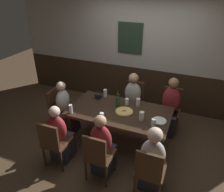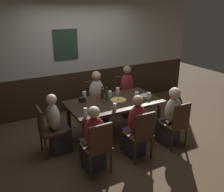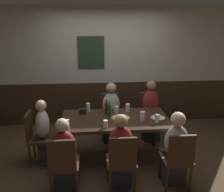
{
  "view_description": "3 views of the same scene",
  "coord_description": "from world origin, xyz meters",
  "px_view_note": "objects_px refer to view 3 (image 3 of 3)",
  "views": [
    {
      "loc": [
        1.11,
        -3.04,
        2.78
      ],
      "look_at": [
        -0.16,
        0.05,
        0.97
      ],
      "focal_mm": 34.79,
      "sensor_mm": 36.0,
      "label": 1
    },
    {
      "loc": [
        -2.1,
        -3.74,
        2.45
      ],
      "look_at": [
        -0.1,
        -0.1,
        0.9
      ],
      "focal_mm": 38.89,
      "sensor_mm": 36.0,
      "label": 2
    },
    {
      "loc": [
        -0.4,
        -3.89,
        2.33
      ],
      "look_at": [
        -0.05,
        0.06,
        1.11
      ],
      "focal_mm": 40.87,
      "sensor_mm": 36.0,
      "label": 3
    }
  ],
  "objects_px": {
    "chair_mid_near": "(122,160)",
    "highball_clear": "(116,110)",
    "tumbler_short": "(128,108)",
    "tumbler_water": "(106,124)",
    "person_mid_near": "(120,156)",
    "plate_white_large": "(158,118)",
    "chair_right_near": "(178,158)",
    "person_mid_far": "(111,116)",
    "condiment_caddy": "(82,111)",
    "chair_head_west": "(36,135)",
    "chair_mid_far": "(111,113)",
    "beer_bottle_green": "(109,110)",
    "person_right_far": "(150,115)",
    "dining_table": "(115,123)",
    "beer_glass_tall": "(157,119)",
    "pint_glass_stout": "(88,108)",
    "person_left_near": "(65,160)",
    "person_head_west": "(47,137)",
    "pint_glass_pale": "(143,117)",
    "beer_glass_half": "(67,126)",
    "person_right_near": "(174,153)",
    "chair_left_near": "(63,163)",
    "chair_right_far": "(149,112)",
    "pizza": "(121,118)"
  },
  "relations": [
    {
      "from": "chair_mid_near",
      "to": "highball_clear",
      "type": "distance_m",
      "value": 1.19
    },
    {
      "from": "tumbler_short",
      "to": "tumbler_water",
      "type": "height_order",
      "value": "tumbler_short"
    },
    {
      "from": "person_mid_near",
      "to": "highball_clear",
      "type": "bearing_deg",
      "value": 87.25
    },
    {
      "from": "plate_white_large",
      "to": "chair_right_near",
      "type": "bearing_deg",
      "value": -85.34
    },
    {
      "from": "chair_right_near",
      "to": "person_mid_far",
      "type": "relative_size",
      "value": 0.77
    },
    {
      "from": "person_mid_far",
      "to": "condiment_caddy",
      "type": "height_order",
      "value": "person_mid_far"
    },
    {
      "from": "chair_head_west",
      "to": "plate_white_large",
      "type": "height_order",
      "value": "chair_head_west"
    },
    {
      "from": "chair_mid_far",
      "to": "condiment_caddy",
      "type": "height_order",
      "value": "chair_mid_far"
    },
    {
      "from": "person_mid_near",
      "to": "plate_white_large",
      "type": "relative_size",
      "value": 4.76
    },
    {
      "from": "beer_bottle_green",
      "to": "tumbler_water",
      "type": "bearing_deg",
      "value": -101.11
    },
    {
      "from": "chair_mid_near",
      "to": "person_right_far",
      "type": "height_order",
      "value": "person_right_far"
    },
    {
      "from": "dining_table",
      "to": "beer_glass_tall",
      "type": "relative_size",
      "value": 13.33
    },
    {
      "from": "dining_table",
      "to": "tumbler_short",
      "type": "bearing_deg",
      "value": 49.45
    },
    {
      "from": "chair_mid_near",
      "to": "beer_glass_tall",
      "type": "bearing_deg",
      "value": 46.14
    },
    {
      "from": "chair_head_west",
      "to": "highball_clear",
      "type": "height_order",
      "value": "chair_head_west"
    },
    {
      "from": "person_mid_far",
      "to": "pint_glass_stout",
      "type": "xyz_separation_m",
      "value": [
        -0.44,
        -0.35,
        0.32
      ]
    },
    {
      "from": "chair_head_west",
      "to": "tumbler_water",
      "type": "bearing_deg",
      "value": -17.23
    },
    {
      "from": "person_mid_far",
      "to": "chair_mid_far",
      "type": "bearing_deg",
      "value": 90.0
    },
    {
      "from": "person_mid_far",
      "to": "highball_clear",
      "type": "bearing_deg",
      "value": -84.35
    },
    {
      "from": "person_left_near",
      "to": "beer_glass_tall",
      "type": "relative_size",
      "value": 8.13
    },
    {
      "from": "dining_table",
      "to": "person_mid_near",
      "type": "xyz_separation_m",
      "value": [
        0.0,
        -0.73,
        -0.2
      ]
    },
    {
      "from": "person_head_west",
      "to": "person_right_far",
      "type": "relative_size",
      "value": 0.93
    },
    {
      "from": "beer_glass_tall",
      "to": "pint_glass_pale",
      "type": "bearing_deg",
      "value": 156.96
    },
    {
      "from": "beer_bottle_green",
      "to": "chair_mid_near",
      "type": "bearing_deg",
      "value": -85.19
    },
    {
      "from": "beer_glass_half",
      "to": "person_left_near",
      "type": "bearing_deg",
      "value": -94.77
    },
    {
      "from": "person_mid_far",
      "to": "tumbler_short",
      "type": "bearing_deg",
      "value": -60.36
    },
    {
      "from": "person_mid_far",
      "to": "chair_mid_near",
      "type": "bearing_deg",
      "value": -90.0
    },
    {
      "from": "chair_right_near",
      "to": "beer_glass_tall",
      "type": "height_order",
      "value": "chair_right_near"
    },
    {
      "from": "chair_mid_near",
      "to": "person_right_near",
      "type": "bearing_deg",
      "value": 11.85
    },
    {
      "from": "person_right_near",
      "to": "person_mid_far",
      "type": "bearing_deg",
      "value": 117.97
    },
    {
      "from": "chair_right_near",
      "to": "person_mid_near",
      "type": "distance_m",
      "value": 0.8
    },
    {
      "from": "person_head_west",
      "to": "beer_glass_tall",
      "type": "relative_size",
      "value": 8.22
    },
    {
      "from": "dining_table",
      "to": "plate_white_large",
      "type": "xyz_separation_m",
      "value": [
        0.71,
        -0.05,
        0.08
      ]
    },
    {
      "from": "chair_mid_far",
      "to": "person_mid_near",
      "type": "bearing_deg",
      "value": -90.0
    },
    {
      "from": "beer_glass_half",
      "to": "condiment_caddy",
      "type": "bearing_deg",
      "value": 72.54
    },
    {
      "from": "pint_glass_pale",
      "to": "beer_bottle_green",
      "type": "height_order",
      "value": "beer_bottle_green"
    },
    {
      "from": "beer_glass_tall",
      "to": "pint_glass_pale",
      "type": "relative_size",
      "value": 0.88
    },
    {
      "from": "beer_glass_half",
      "to": "person_right_far",
      "type": "bearing_deg",
      "value": 36.24
    },
    {
      "from": "chair_left_near",
      "to": "pint_glass_pale",
      "type": "xyz_separation_m",
      "value": [
        1.21,
        0.77,
        0.31
      ]
    },
    {
      "from": "chair_mid_far",
      "to": "person_mid_near",
      "type": "xyz_separation_m",
      "value": [
        -0.0,
        -1.63,
        -0.03
      ]
    },
    {
      "from": "chair_right_far",
      "to": "beer_bottle_green",
      "type": "height_order",
      "value": "beer_bottle_green"
    },
    {
      "from": "person_right_near",
      "to": "beer_glass_half",
      "type": "bearing_deg",
      "value": 167.21
    },
    {
      "from": "person_mid_near",
      "to": "person_right_far",
      "type": "distance_m",
      "value": 1.66
    },
    {
      "from": "person_mid_near",
      "to": "tumbler_short",
      "type": "bearing_deg",
      "value": 76.25
    },
    {
      "from": "pizza",
      "to": "highball_clear",
      "type": "relative_size",
      "value": 2.6
    },
    {
      "from": "chair_head_west",
      "to": "plate_white_large",
      "type": "distance_m",
      "value": 2.02
    },
    {
      "from": "dining_table",
      "to": "beer_bottle_green",
      "type": "bearing_deg",
      "value": 122.82
    },
    {
      "from": "pizza",
      "to": "person_head_west",
      "type": "bearing_deg",
      "value": 179.66
    },
    {
      "from": "person_mid_near",
      "to": "tumbler_water",
      "type": "height_order",
      "value": "person_mid_near"
    },
    {
      "from": "chair_right_near",
      "to": "chair_left_near",
      "type": "relative_size",
      "value": 1.0
    }
  ]
}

